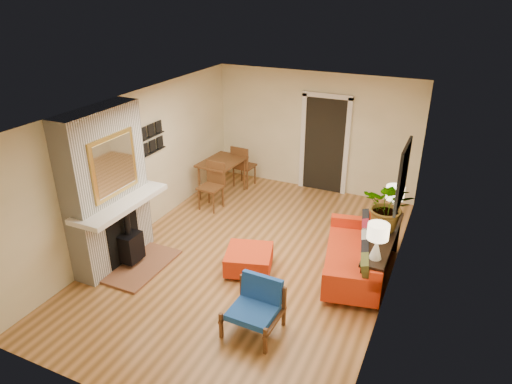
# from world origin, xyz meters

# --- Properties ---
(room_shell) EXTENTS (6.50, 6.50, 6.50)m
(room_shell) POSITION_xyz_m (0.60, 2.63, 1.24)
(room_shell) COLOR #BB7F48
(room_shell) RESTS_ON ground
(fireplace) EXTENTS (1.09, 1.68, 2.60)m
(fireplace) POSITION_xyz_m (-2.00, -1.00, 1.24)
(fireplace) COLOR white
(fireplace) RESTS_ON ground
(sofa) EXTENTS (1.20, 2.04, 0.76)m
(sofa) POSITION_xyz_m (1.72, 0.29, 0.33)
(sofa) COLOR silver
(sofa) RESTS_ON ground
(ottoman) EXTENTS (0.90, 0.90, 0.36)m
(ottoman) POSITION_xyz_m (0.13, -0.35, 0.21)
(ottoman) COLOR silver
(ottoman) RESTS_ON ground
(blue_chair) EXTENTS (0.70, 0.69, 0.72)m
(blue_chair) POSITION_xyz_m (0.79, -1.51, 0.39)
(blue_chair) COLOR brown
(blue_chair) RESTS_ON ground
(dining_table) EXTENTS (0.85, 1.82, 0.97)m
(dining_table) POSITION_xyz_m (-1.57, 2.03, 0.64)
(dining_table) COLOR brown
(dining_table) RESTS_ON ground
(console_table) EXTENTS (0.34, 1.85, 0.72)m
(console_table) POSITION_xyz_m (2.07, 0.39, 0.58)
(console_table) COLOR black
(console_table) RESTS_ON ground
(lamp_near) EXTENTS (0.30, 0.30, 0.54)m
(lamp_near) POSITION_xyz_m (2.07, -0.28, 1.06)
(lamp_near) COLOR white
(lamp_near) RESTS_ON console_table
(lamp_far) EXTENTS (0.30, 0.30, 0.54)m
(lamp_far) POSITION_xyz_m (2.07, 1.11, 1.06)
(lamp_far) COLOR white
(lamp_far) RESTS_ON console_table
(houseplant) EXTENTS (0.79, 0.70, 0.83)m
(houseplant) POSITION_xyz_m (2.06, 0.61, 1.14)
(houseplant) COLOR #1E5919
(houseplant) RESTS_ON console_table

